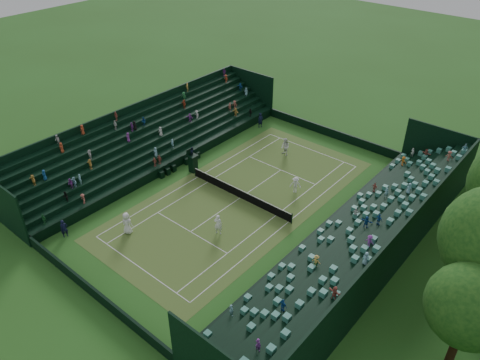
{
  "coord_description": "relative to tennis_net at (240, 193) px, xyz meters",
  "views": [
    {
      "loc": [
        22.75,
        -26.85,
        25.07
      ],
      "look_at": [
        0.0,
        0.0,
        2.0
      ],
      "focal_mm": 35.0,
      "sensor_mm": 36.0,
      "label": 1
    }
  ],
  "objects": [
    {
      "name": "player_near_west",
      "position": [
        -3.9,
        -9.81,
        0.48
      ],
      "size": [
        1.13,
        0.9,
        2.01
      ],
      "primitive_type": "imported",
      "rotation": [
        0.0,
        0.0,
        3.44
      ],
      "color": "white",
      "rests_on": "ground"
    },
    {
      "name": "south_grandstand",
      "position": [
        -12.66,
        0.0,
        1.02
      ],
      "size": [
        6.6,
        32.0,
        4.9
      ],
      "color": "black",
      "rests_on": "ground"
    },
    {
      "name": "perimeter_wall_east",
      "position": [
        8.48,
        0.0,
        -0.03
      ],
      "size": [
        0.2,
        31.77,
        1.0
      ],
      "primitive_type": "cube",
      "color": "black",
      "rests_on": "ground"
    },
    {
      "name": "north_grandstand",
      "position": [
        12.66,
        0.0,
        1.02
      ],
      "size": [
        6.6,
        32.0,
        4.9
      ],
      "color": "black",
      "rests_on": "ground"
    },
    {
      "name": "perimeter_wall_west",
      "position": [
        -8.48,
        0.0,
        -0.03
      ],
      "size": [
        0.2,
        31.77,
        1.0
      ],
      "primitive_type": "cube",
      "color": "black",
      "rests_on": "ground"
    },
    {
      "name": "player_far_west",
      "position": [
        -1.47,
        9.12,
        0.45
      ],
      "size": [
        1.12,
        0.98,
        1.96
      ],
      "primitive_type": "imported",
      "rotation": [
        0.0,
        0.0,
        -0.29
      ],
      "color": "white",
      "rests_on": "ground"
    },
    {
      "name": "umpire_chair",
      "position": [
        -6.6,
        0.52,
        0.66
      ],
      "size": [
        0.88,
        0.88,
        2.77
      ],
      "color": "black",
      "rests_on": "ground"
    },
    {
      "name": "ground",
      "position": [
        0.0,
        0.0,
        -0.53
      ],
      "size": [
        160.0,
        160.0,
        0.0
      ],
      "primitive_type": "plane",
      "color": "#2A5B1C",
      "rests_on": "ground"
    },
    {
      "name": "player_far_east",
      "position": [
        3.31,
        4.09,
        0.29
      ],
      "size": [
        1.22,
        1.06,
        1.64
      ],
      "primitive_type": "imported",
      "rotation": [
        0.0,
        0.0,
        0.53
      ],
      "color": "white",
      "rests_on": "ground"
    },
    {
      "name": "tennis_net",
      "position": [
        0.0,
        0.0,
        0.0
      ],
      "size": [
        11.67,
        0.1,
        1.06
      ],
      "color": "black",
      "rests_on": "ground"
    },
    {
      "name": "perimeter_wall_south",
      "position": [
        0.0,
        -15.88,
        -0.03
      ],
      "size": [
        17.17,
        0.2,
        1.0
      ],
      "primitive_type": "cube",
      "color": "black",
      "rests_on": "ground"
    },
    {
      "name": "court_surface",
      "position": [
        0.0,
        0.0,
        -0.52
      ],
      "size": [
        12.97,
        26.77,
        0.01
      ],
      "primitive_type": "cube",
      "color": "#2D6E24",
      "rests_on": "ground"
    },
    {
      "name": "line_judge_south",
      "position": [
        -7.47,
        -13.45,
        0.28
      ],
      "size": [
        0.54,
        0.67,
        1.61
      ],
      "primitive_type": "imported",
      "rotation": [
        0.0,
        0.0,
        1.26
      ],
      "color": "black",
      "rests_on": "ground"
    },
    {
      "name": "courtside_chairs",
      "position": [
        -8.15,
        0.17,
        -0.15
      ],
      "size": [
        0.46,
        5.44,
        1.01
      ],
      "color": "black",
      "rests_on": "ground"
    },
    {
      "name": "perimeter_wall_north",
      "position": [
        0.0,
        15.88,
        -0.03
      ],
      "size": [
        17.17,
        0.2,
        1.0
      ],
      "primitive_type": "cube",
      "color": "black",
      "rests_on": "ground"
    },
    {
      "name": "line_judge_north",
      "position": [
        -7.54,
        12.62,
        0.36
      ],
      "size": [
        0.63,
        0.76,
        1.78
      ],
      "primitive_type": "imported",
      "rotation": [
        0.0,
        0.0,
        1.21
      ],
      "color": "black",
      "rests_on": "ground"
    },
    {
      "name": "player_near_east",
      "position": [
        1.9,
        -5.03,
        0.43
      ],
      "size": [
        0.83,
        0.71,
        1.91
      ],
      "primitive_type": "imported",
      "rotation": [
        0.0,
        0.0,
        3.58
      ],
      "color": "white",
      "rests_on": "ground"
    }
  ]
}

